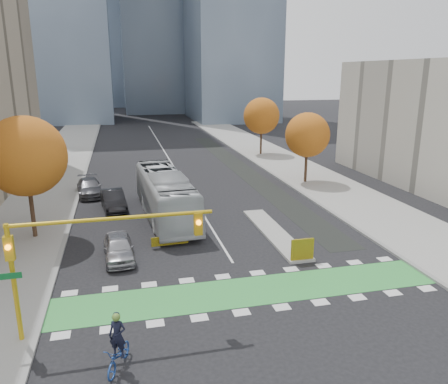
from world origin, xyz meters
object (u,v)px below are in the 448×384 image
tree_west (26,156)px  cyclist (119,350)px  tree_east_far (262,116)px  traffic_signal_west (78,246)px  parked_car_c (89,187)px  parked_car_b (113,200)px  tree_east_near (307,135)px  bus (165,195)px  parked_car_a (119,248)px  hazard_board (302,249)px

tree_west → cyclist: tree_west is taller
tree_east_far → traffic_signal_west: tree_east_far is taller
tree_east_far → parked_car_c: size_ratio=1.50×
parked_car_b → tree_east_near: bearing=6.5°
tree_east_near → parked_car_b: size_ratio=1.47×
bus → parked_car_a: bus is taller
bus → parked_car_c: size_ratio=2.51×
traffic_signal_west → tree_east_near: bearing=48.5°
hazard_board → traffic_signal_west: (-11.93, -4.71, 3.23)m
tree_west → bus: size_ratio=0.64×
parked_car_b → cyclist: bearing=-96.6°
hazard_board → traffic_signal_west: traffic_signal_west is taller
parked_car_a → bus: bearing=60.3°
tree_east_far → cyclist: 45.57m
bus → parked_car_a: size_ratio=2.98×
bus → parked_car_b: (-3.95, 2.87, -0.99)m
hazard_board → tree_west: size_ratio=0.17×
tree_east_near → traffic_signal_west: bearing=-131.5°
hazard_board → tree_west: tree_west is taller
parked_car_a → parked_car_c: parked_car_c is taller
hazard_board → parked_car_b: 17.02m
tree_east_near → parked_car_b: tree_east_near is taller
bus → traffic_signal_west: bearing=-112.3°
parked_car_a → parked_car_b: size_ratio=0.89×
hazard_board → parked_car_c: parked_car_c is taller
traffic_signal_west → tree_east_far: bearing=62.1°
parked_car_a → parked_car_c: (-2.50, 15.14, 0.01)m
parked_car_b → parked_car_c: (-2.14, 5.00, -0.05)m
parked_car_b → bus: bearing=-43.4°
parked_car_b → parked_car_c: parked_car_b is taller
parked_car_a → parked_car_c: size_ratio=0.84×
cyclist → parked_car_c: cyclist is taller
cyclist → parked_car_b: bearing=113.2°
parked_car_b → tree_east_far: bearing=39.4°
tree_west → parked_car_c: (3.00, 10.31, -4.88)m
tree_east_near → tree_east_far: 16.01m
tree_west → traffic_signal_west: tree_west is taller
tree_east_far → parked_car_a: 36.50m
bus → parked_car_b: bus is taller
bus → parked_car_a: (-3.59, -7.27, -1.05)m
tree_west → parked_car_a: tree_west is taller
traffic_signal_west → bus: bearing=71.4°
hazard_board → parked_car_c: bearing=125.7°
hazard_board → bus: size_ratio=0.11×
traffic_signal_west → parked_car_a: bearing=79.5°
hazard_board → parked_car_a: (-10.50, 2.97, -0.07)m
tree_east_near → parked_car_a: bearing=-141.3°
traffic_signal_west → parked_car_c: size_ratio=1.68×
bus → parked_car_c: 10.01m
tree_west → parked_car_b: size_ratio=1.71×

